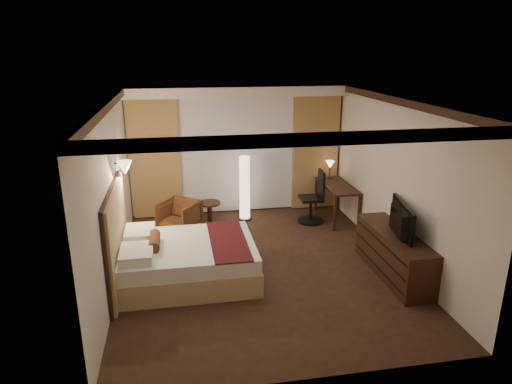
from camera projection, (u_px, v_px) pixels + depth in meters
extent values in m
cube|color=black|center=(260.00, 265.00, 7.54)|extent=(4.50, 5.50, 0.01)
cube|color=white|center=(261.00, 100.00, 6.72)|extent=(4.50, 5.50, 0.01)
cube|color=beige|center=(237.00, 150.00, 9.71)|extent=(4.50, 0.02, 2.70)
cube|color=beige|center=(111.00, 195.00, 6.75)|extent=(0.02, 5.50, 2.70)
cube|color=beige|center=(395.00, 180.00, 7.51)|extent=(0.02, 5.50, 2.70)
cube|color=white|center=(237.00, 91.00, 9.09)|extent=(4.50, 0.50, 0.20)
cube|color=silver|center=(237.00, 155.00, 9.66)|extent=(2.48, 0.04, 2.45)
cube|color=tan|center=(155.00, 159.00, 9.32)|extent=(1.00, 0.14, 2.45)
cube|color=tan|center=(315.00, 153.00, 9.89)|extent=(1.00, 0.14, 2.45)
imported|color=#4F2917|center=(179.00, 215.00, 8.81)|extent=(0.91, 0.90, 0.69)
imported|color=black|center=(396.00, 215.00, 6.93)|extent=(0.79, 1.14, 0.14)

